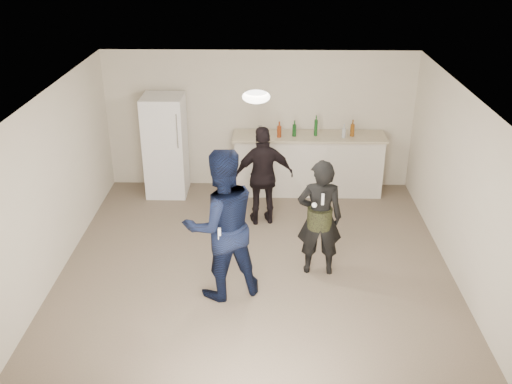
{
  "coord_description": "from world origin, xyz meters",
  "views": [
    {
      "loc": [
        0.15,
        -6.79,
        4.47
      ],
      "look_at": [
        0.0,
        0.2,
        1.15
      ],
      "focal_mm": 40.0,
      "sensor_mm": 36.0,
      "label": 1
    }
  ],
  "objects_px": {
    "shaker": "(260,130)",
    "woman": "(320,218)",
    "fridge": "(166,146)",
    "man": "(221,225)",
    "spectator": "(264,176)",
    "counter": "(308,165)"
  },
  "relations": [
    {
      "from": "spectator",
      "to": "man",
      "type": "bearing_deg",
      "value": 64.88
    },
    {
      "from": "shaker",
      "to": "woman",
      "type": "distance_m",
      "value": 2.78
    },
    {
      "from": "shaker",
      "to": "man",
      "type": "height_order",
      "value": "man"
    },
    {
      "from": "man",
      "to": "spectator",
      "type": "relative_size",
      "value": 1.24
    },
    {
      "from": "man",
      "to": "woman",
      "type": "distance_m",
      "value": 1.41
    },
    {
      "from": "fridge",
      "to": "man",
      "type": "xyz_separation_m",
      "value": [
        1.23,
        -3.09,
        0.12
      ]
    },
    {
      "from": "shaker",
      "to": "spectator",
      "type": "bearing_deg",
      "value": -86.4
    },
    {
      "from": "fridge",
      "to": "man",
      "type": "bearing_deg",
      "value": -68.39
    },
    {
      "from": "man",
      "to": "spectator",
      "type": "xyz_separation_m",
      "value": [
        0.51,
        1.98,
        -0.2
      ]
    },
    {
      "from": "fridge",
      "to": "spectator",
      "type": "height_order",
      "value": "fridge"
    },
    {
      "from": "woman",
      "to": "spectator",
      "type": "height_order",
      "value": "woman"
    },
    {
      "from": "fridge",
      "to": "spectator",
      "type": "relative_size",
      "value": 1.1
    },
    {
      "from": "spectator",
      "to": "woman",
      "type": "bearing_deg",
      "value": 107.5
    },
    {
      "from": "counter",
      "to": "woman",
      "type": "xyz_separation_m",
      "value": [
        -0.02,
        -2.63,
        0.32
      ]
    },
    {
      "from": "counter",
      "to": "woman",
      "type": "relative_size",
      "value": 1.54
    },
    {
      "from": "counter",
      "to": "woman",
      "type": "height_order",
      "value": "woman"
    },
    {
      "from": "shaker",
      "to": "spectator",
      "type": "height_order",
      "value": "spectator"
    },
    {
      "from": "woman",
      "to": "spectator",
      "type": "distance_m",
      "value": 1.64
    },
    {
      "from": "shaker",
      "to": "woman",
      "type": "bearing_deg",
      "value": -72.11
    },
    {
      "from": "counter",
      "to": "man",
      "type": "xyz_separation_m",
      "value": [
        -1.3,
        -3.16,
        0.49
      ]
    },
    {
      "from": "fridge",
      "to": "man",
      "type": "relative_size",
      "value": 0.88
    },
    {
      "from": "spectator",
      "to": "fridge",
      "type": "bearing_deg",
      "value": -43.13
    }
  ]
}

